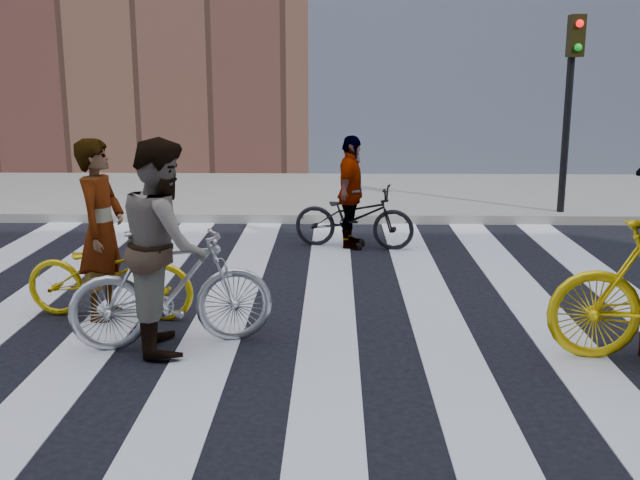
{
  "coord_description": "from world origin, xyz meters",
  "views": [
    {
      "loc": [
        0.61,
        -7.04,
        2.5
      ],
      "look_at": [
        0.46,
        0.3,
        0.81
      ],
      "focal_mm": 42.0,
      "sensor_mm": 36.0,
      "label": 1
    }
  ],
  "objects_px": {
    "bike_dark_rear": "(354,217)",
    "rider_rear": "(351,192)",
    "rider_left": "(102,230)",
    "rider_mid": "(164,245)",
    "bike_yellow_left": "(109,274)",
    "traffic_signal": "(571,82)",
    "bike_silver_mid": "(172,289)"
  },
  "relations": [
    {
      "from": "bike_dark_rear",
      "to": "rider_rear",
      "type": "height_order",
      "value": "rider_rear"
    },
    {
      "from": "bike_yellow_left",
      "to": "rider_mid",
      "type": "xyz_separation_m",
      "value": [
        0.77,
        -0.8,
        0.5
      ]
    },
    {
      "from": "rider_mid",
      "to": "bike_yellow_left",
      "type": "bearing_deg",
      "value": 28.96
    },
    {
      "from": "traffic_signal",
      "to": "rider_left",
      "type": "distance_m",
      "value": 8.08
    },
    {
      "from": "bike_yellow_left",
      "to": "bike_silver_mid",
      "type": "distance_m",
      "value": 1.15
    },
    {
      "from": "bike_dark_rear",
      "to": "bike_yellow_left",
      "type": "bearing_deg",
      "value": 152.82
    },
    {
      "from": "traffic_signal",
      "to": "bike_dark_rear",
      "type": "bearing_deg",
      "value": -150.9
    },
    {
      "from": "rider_rear",
      "to": "rider_mid",
      "type": "bearing_deg",
      "value": 168.2
    },
    {
      "from": "rider_rear",
      "to": "bike_silver_mid",
      "type": "bearing_deg",
      "value": 168.81
    },
    {
      "from": "bike_silver_mid",
      "to": "bike_dark_rear",
      "type": "relative_size",
      "value": 1.07
    },
    {
      "from": "rider_mid",
      "to": "bike_dark_rear",
      "type": "bearing_deg",
      "value": -39.31
    },
    {
      "from": "bike_yellow_left",
      "to": "rider_rear",
      "type": "relative_size",
      "value": 1.1
    },
    {
      "from": "traffic_signal",
      "to": "rider_mid",
      "type": "bearing_deg",
      "value": -132.1
    },
    {
      "from": "bike_silver_mid",
      "to": "rider_mid",
      "type": "height_order",
      "value": "rider_mid"
    },
    {
      "from": "traffic_signal",
      "to": "bike_dark_rear",
      "type": "height_order",
      "value": "traffic_signal"
    },
    {
      "from": "rider_rear",
      "to": "rider_left",
      "type": "bearing_deg",
      "value": 152.82
    },
    {
      "from": "rider_left",
      "to": "rider_mid",
      "type": "bearing_deg",
      "value": -127.87
    },
    {
      "from": "bike_yellow_left",
      "to": "rider_left",
      "type": "relative_size",
      "value": 0.96
    },
    {
      "from": "bike_dark_rear",
      "to": "rider_mid",
      "type": "distance_m",
      "value": 4.35
    },
    {
      "from": "rider_rear",
      "to": "traffic_signal",
      "type": "bearing_deg",
      "value": -49.05
    },
    {
      "from": "traffic_signal",
      "to": "bike_dark_rear",
      "type": "relative_size",
      "value": 1.94
    },
    {
      "from": "rider_left",
      "to": "rider_rear",
      "type": "bearing_deg",
      "value": -32.73
    },
    {
      "from": "bike_yellow_left",
      "to": "rider_mid",
      "type": "height_order",
      "value": "rider_mid"
    },
    {
      "from": "bike_dark_rear",
      "to": "rider_mid",
      "type": "height_order",
      "value": "rider_mid"
    },
    {
      "from": "traffic_signal",
      "to": "bike_yellow_left",
      "type": "height_order",
      "value": "traffic_signal"
    },
    {
      "from": "bike_yellow_left",
      "to": "bike_dark_rear",
      "type": "bearing_deg",
      "value": -32.73
    },
    {
      "from": "bike_dark_rear",
      "to": "traffic_signal",
      "type": "bearing_deg",
      "value": -48.71
    },
    {
      "from": "rider_left",
      "to": "rider_mid",
      "type": "distance_m",
      "value": 1.14
    },
    {
      "from": "traffic_signal",
      "to": "bike_silver_mid",
      "type": "relative_size",
      "value": 1.81
    },
    {
      "from": "bike_yellow_left",
      "to": "bike_silver_mid",
      "type": "relative_size",
      "value": 0.96
    },
    {
      "from": "bike_silver_mid",
      "to": "rider_left",
      "type": "xyz_separation_m",
      "value": [
        -0.87,
        0.8,
        0.37
      ]
    },
    {
      "from": "bike_silver_mid",
      "to": "bike_dark_rear",
      "type": "height_order",
      "value": "bike_silver_mid"
    }
  ]
}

